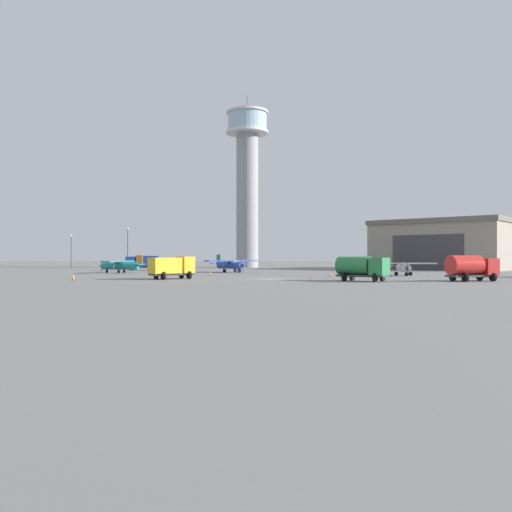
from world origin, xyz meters
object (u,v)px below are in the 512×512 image
(truck_fuel_tanker_red, at_px, (471,267))
(truck_box_blue, at_px, (144,262))
(airplane_blue, at_px, (230,264))
(traffic_cone_near_right, at_px, (330,274))
(light_post_east, at_px, (128,245))
(truck_fuel_tanker_green, at_px, (362,267))
(light_post_west, at_px, (71,248))
(airplane_silver, at_px, (403,267))
(truck_box_yellow, at_px, (172,266))
(control_tower, at_px, (247,173))
(traffic_cone_mid_apron, at_px, (73,277))
(airplane_teal, at_px, (121,265))
(traffic_cone_near_left, at_px, (210,274))

(truck_fuel_tanker_red, bearing_deg, truck_box_blue, 118.29)
(airplane_blue, relative_size, traffic_cone_near_right, 13.66)
(truck_box_blue, height_order, light_post_east, light_post_east)
(truck_fuel_tanker_red, height_order, truck_fuel_tanker_green, truck_fuel_tanker_red)
(light_post_east, height_order, traffic_cone_near_right, light_post_east)
(light_post_west, bearing_deg, airplane_silver, -32.38)
(truck_box_yellow, bearing_deg, light_post_west, 83.93)
(airplane_silver, bearing_deg, light_post_east, -120.18)
(control_tower, relative_size, truck_fuel_tanker_green, 7.11)
(truck_box_blue, xyz_separation_m, traffic_cone_mid_apron, (1.47, -42.63, -1.33))
(airplane_teal, distance_m, truck_fuel_tanker_red, 55.57)
(airplane_teal, distance_m, traffic_cone_mid_apron, 25.81)
(control_tower, relative_size, traffic_cone_near_left, 72.79)
(traffic_cone_mid_apron, bearing_deg, light_post_west, 110.73)
(airplane_blue, distance_m, traffic_cone_near_right, 24.18)
(airplane_teal, xyz_separation_m, traffic_cone_near_right, (33.57, -15.41, -1.09))
(truck_fuel_tanker_red, distance_m, traffic_cone_mid_apron, 46.88)
(truck_fuel_tanker_green, bearing_deg, traffic_cone_mid_apron, -147.52)
(light_post_west, bearing_deg, traffic_cone_mid_apron, -69.27)
(truck_fuel_tanker_red, height_order, traffic_cone_near_left, truck_fuel_tanker_red)
(truck_fuel_tanker_green, bearing_deg, light_post_west, 169.67)
(light_post_east, bearing_deg, truck_box_blue, -52.39)
(airplane_teal, height_order, traffic_cone_near_left, airplane_teal)
(airplane_blue, relative_size, truck_fuel_tanker_red, 1.44)
(airplane_silver, distance_m, traffic_cone_near_left, 28.50)
(truck_fuel_tanker_green, relative_size, light_post_east, 0.67)
(control_tower, distance_m, truck_box_blue, 38.77)
(airplane_silver, xyz_separation_m, traffic_cone_near_left, (-28.49, -0.30, -1.01))
(traffic_cone_near_left, bearing_deg, truck_box_blue, 120.44)
(airplane_teal, bearing_deg, traffic_cone_mid_apron, 101.95)
(airplane_teal, xyz_separation_m, truck_box_blue, (-0.08, 16.87, 0.26))
(airplane_teal, bearing_deg, control_tower, -106.74)
(control_tower, relative_size, truck_box_blue, 6.44)
(truck_box_yellow, bearing_deg, airplane_silver, -17.07)
(truck_box_yellow, distance_m, truck_fuel_tanker_green, 23.39)
(traffic_cone_near_left, bearing_deg, airplane_teal, 145.72)
(truck_fuel_tanker_red, bearing_deg, traffic_cone_near_right, 121.08)
(airplane_blue, relative_size, truck_box_blue, 1.36)
(truck_fuel_tanker_green, xyz_separation_m, traffic_cone_near_right, (-2.07, 12.43, -1.30))
(truck_fuel_tanker_green, bearing_deg, control_tower, 138.59)
(airplane_silver, relative_size, traffic_cone_mid_apron, 13.49)
(truck_fuel_tanker_red, relative_size, light_post_east, 0.71)
(airplane_blue, height_order, traffic_cone_mid_apron, airplane_blue)
(truck_fuel_tanker_green, relative_size, traffic_cone_near_right, 9.07)
(airplane_silver, height_order, truck_fuel_tanker_red, truck_fuel_tanker_red)
(light_post_east, xyz_separation_m, traffic_cone_near_left, (21.36, -34.39, -5.03))
(control_tower, height_order, truck_fuel_tanker_red, control_tower)
(light_post_west, bearing_deg, light_post_east, -25.02)
(airplane_teal, relative_size, truck_fuel_tanker_green, 1.71)
(truck_fuel_tanker_green, distance_m, light_post_west, 80.22)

